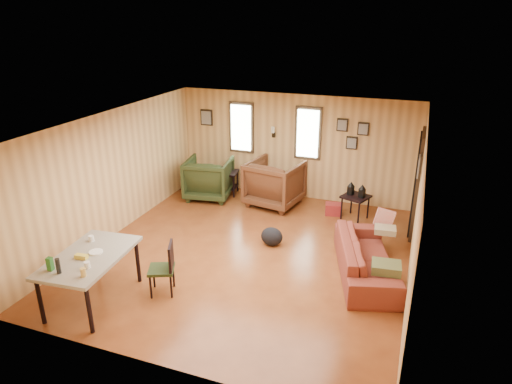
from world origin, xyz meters
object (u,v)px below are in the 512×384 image
sofa (366,252)px  side_table (356,195)px  recliner_brown (275,181)px  dining_table (89,260)px  end_table (226,178)px  recliner_green (209,176)px

sofa → side_table: size_ratio=2.64×
recliner_brown → side_table: bearing=-175.0°
sofa → recliner_brown: 3.28m
side_table → dining_table: (-3.22, -4.33, 0.16)m
side_table → recliner_brown: bearing=175.0°
recliner_brown → side_table: size_ratio=1.41×
sofa → end_table: size_ratio=3.06×
side_table → sofa: bearing=-76.8°
sofa → dining_table: (-3.72, -2.18, 0.29)m
end_table → dining_table: bearing=-91.4°
recliner_green → side_table: 3.39m
recliner_green → end_table: 0.47m
sofa → recliner_brown: size_ratio=1.87×
dining_table → side_table: bearing=48.2°
sofa → dining_table: bearing=104.3°
recliner_green → side_table: size_ratio=1.29×
sofa → recliner_green: size_ratio=2.04×
end_table → dining_table: (-0.11, -4.72, 0.32)m
sofa → recliner_green: recliner_green is taller
recliner_green → sofa: bearing=140.8°
recliner_green → dining_table: 4.38m
sofa → recliner_brown: (-2.33, 2.31, 0.15)m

